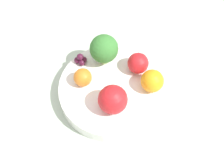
# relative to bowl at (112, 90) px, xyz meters

# --- Properties ---
(ground_plane) EXTENTS (6.00, 6.00, 0.00)m
(ground_plane) POSITION_rel_bowl_xyz_m (0.00, 0.00, -0.04)
(ground_plane) COLOR gray
(table_surface) EXTENTS (1.20, 1.20, 0.02)m
(table_surface) POSITION_rel_bowl_xyz_m (0.00, 0.00, -0.03)
(table_surface) COLOR #B2C6B2
(table_surface) RESTS_ON ground_plane
(bowl) EXTENTS (0.22, 0.22, 0.03)m
(bowl) POSITION_rel_bowl_xyz_m (0.00, 0.00, 0.00)
(bowl) COLOR white
(bowl) RESTS_ON table_surface
(broccoli) EXTENTS (0.06, 0.06, 0.07)m
(broccoli) POSITION_rel_bowl_xyz_m (0.00, -0.07, 0.06)
(broccoli) COLOR #99C17A
(broccoli) RESTS_ON bowl
(apple_red) EXTENTS (0.06, 0.06, 0.06)m
(apple_red) POSITION_rel_bowl_xyz_m (0.01, 0.05, 0.04)
(apple_red) COLOR red
(apple_red) RESTS_ON bowl
(apple_green) EXTENTS (0.04, 0.04, 0.04)m
(apple_green) POSITION_rel_bowl_xyz_m (-0.06, -0.03, 0.04)
(apple_green) COLOR red
(apple_green) RESTS_ON bowl
(orange_front) EXTENTS (0.04, 0.04, 0.04)m
(orange_front) POSITION_rel_bowl_xyz_m (0.05, -0.02, 0.03)
(orange_front) COLOR orange
(orange_front) RESTS_ON bowl
(orange_back) EXTENTS (0.05, 0.05, 0.05)m
(orange_back) POSITION_rel_bowl_xyz_m (-0.08, 0.02, 0.04)
(orange_back) COLOR orange
(orange_back) RESTS_ON bowl
(grape_cluster) EXTENTS (0.03, 0.03, 0.03)m
(grape_cluster) POSITION_rel_bowl_xyz_m (0.05, -0.08, 0.03)
(grape_cluster) COLOR #47142D
(grape_cluster) RESTS_ON bowl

